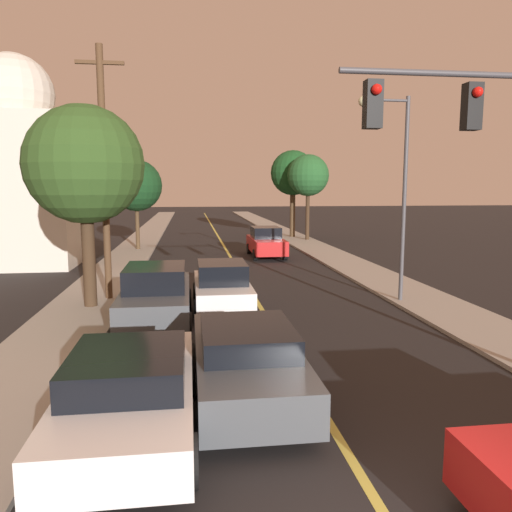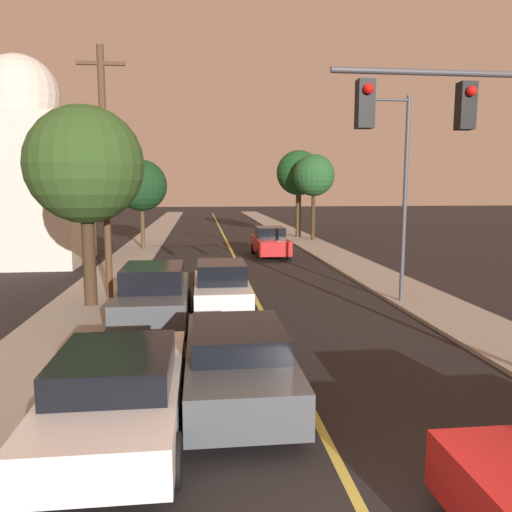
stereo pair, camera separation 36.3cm
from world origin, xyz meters
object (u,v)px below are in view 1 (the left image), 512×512
(car_near_lane_second, at_px, (222,285))
(tree_right_far, at_px, (308,176))
(car_near_lane_front, at_px, (246,359))
(car_far_oncoming, at_px, (266,242))
(utility_pole_left, at_px, (104,170))
(traffic_signal_mast, at_px, (486,157))
(tree_left_far, at_px, (85,166))
(tree_left_near, at_px, (136,186))
(streetlamp_right, at_px, (394,171))
(car_outer_lane_second, at_px, (156,295))
(car_outer_lane_front, at_px, (130,391))
(tree_right_near, at_px, (293,173))
(domed_building_left, at_px, (18,173))

(car_near_lane_second, height_order, tree_right_far, tree_right_far)
(car_near_lane_front, bearing_deg, car_near_lane_second, 90.00)
(car_far_oncoming, distance_m, tree_right_far, 10.01)
(car_near_lane_front, xyz_separation_m, utility_pole_left, (-3.91, 8.78, 3.84))
(car_near_lane_second, xyz_separation_m, traffic_signal_mast, (4.85, -6.85, 3.83))
(tree_left_far, distance_m, tree_right_far, 23.13)
(tree_left_near, bearing_deg, car_near_lane_front, -79.47)
(traffic_signal_mast, relative_size, streetlamp_right, 0.92)
(car_outer_lane_second, height_order, tree_left_near, tree_left_near)
(utility_pole_left, bearing_deg, car_near_lane_second, -22.74)
(streetlamp_right, distance_m, utility_pole_left, 9.87)
(car_near_lane_second, xyz_separation_m, car_outer_lane_front, (-2.02, -8.47, 0.00))
(traffic_signal_mast, bearing_deg, tree_right_near, 85.67)
(traffic_signal_mast, height_order, tree_right_near, tree_right_near)
(car_outer_lane_second, bearing_deg, car_outer_lane_front, -90.00)
(traffic_signal_mast, distance_m, tree_right_far, 27.24)
(car_near_lane_second, relative_size, car_outer_lane_front, 0.93)
(streetlamp_right, height_order, tree_left_near, streetlamp_right)
(tree_right_near, bearing_deg, car_outer_lane_second, -110.42)
(utility_pole_left, xyz_separation_m, tree_left_near, (-0.40, 14.41, -0.48))
(traffic_signal_mast, relative_size, tree_left_near, 1.12)
(tree_left_near, distance_m, domed_building_left, 7.34)
(car_near_lane_front, xyz_separation_m, car_outer_lane_second, (-2.02, 5.28, 0.15))
(tree_right_near, distance_m, tree_right_far, 2.44)
(tree_left_near, bearing_deg, car_far_oncoming, -26.79)
(car_outer_lane_front, bearing_deg, car_near_lane_second, 76.56)
(car_outer_lane_second, xyz_separation_m, domed_building_left, (-7.71, 13.02, 3.84))
(tree_right_near, bearing_deg, car_far_oncoming, -109.69)
(traffic_signal_mast, xyz_separation_m, tree_right_near, (2.23, 29.43, 0.47))
(car_outer_lane_second, height_order, tree_left_far, tree_left_far)
(car_near_lane_front, relative_size, tree_left_far, 0.75)
(car_near_lane_second, height_order, utility_pole_left, utility_pole_left)
(tree_left_far, height_order, domed_building_left, domed_building_left)
(car_far_oncoming, distance_m, domed_building_left, 13.69)
(car_outer_lane_front, distance_m, car_far_oncoming, 21.34)
(car_outer_lane_second, bearing_deg, car_far_oncoming, 69.05)
(tree_right_far, bearing_deg, tree_left_near, -160.85)
(utility_pole_left, height_order, tree_right_far, utility_pole_left)
(tree_right_far, bearing_deg, tree_right_near, 105.60)
(streetlamp_right, xyz_separation_m, tree_left_far, (-10.14, 0.50, 0.15))
(car_outer_lane_second, height_order, domed_building_left, domed_building_left)
(car_outer_lane_front, xyz_separation_m, streetlamp_right, (7.84, 8.47, 3.77))
(car_outer_lane_front, relative_size, car_far_oncoming, 1.04)
(car_outer_lane_second, relative_size, tree_left_far, 0.76)
(car_near_lane_second, bearing_deg, car_near_lane_front, -90.00)
(tree_left_far, relative_size, domed_building_left, 0.61)
(car_near_lane_front, xyz_separation_m, tree_left_near, (-4.31, 23.20, 3.35))
(car_outer_lane_front, bearing_deg, car_outer_lane_second, 90.00)
(tree_left_far, bearing_deg, tree_right_far, 58.58)
(streetlamp_right, xyz_separation_m, tree_left_near, (-10.13, 16.06, -0.44))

